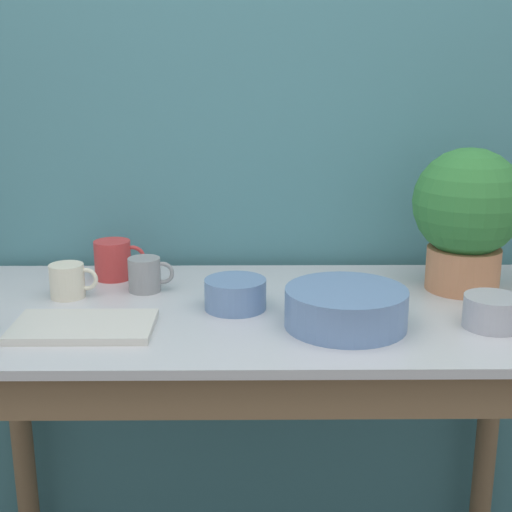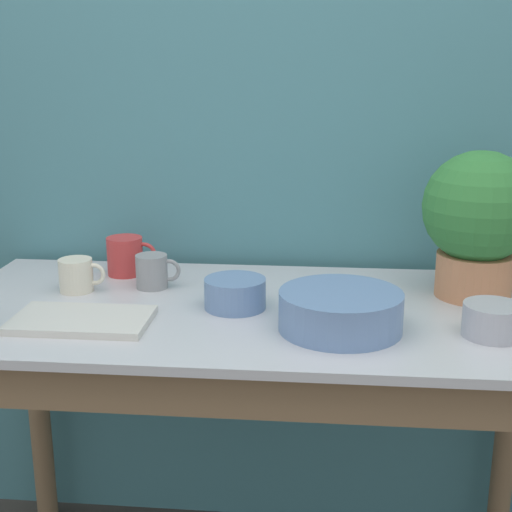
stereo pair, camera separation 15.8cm
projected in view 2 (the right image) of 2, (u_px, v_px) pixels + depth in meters
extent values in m
cube|color=teal|center=(270.00, 116.00, 1.88)|extent=(6.00, 0.05, 2.40)
cylinder|color=#846647|center=(38.00, 401.00, 2.06)|extent=(0.06, 0.06, 0.78)
cylinder|color=#846647|center=(507.00, 422.00, 1.94)|extent=(0.06, 0.06, 0.78)
cube|color=#846647|center=(242.00, 393.00, 1.35)|extent=(1.32, 0.02, 0.10)
cube|color=silver|center=(256.00, 311.00, 1.61)|extent=(1.42, 0.68, 0.02)
cylinder|color=tan|center=(474.00, 275.00, 1.67)|extent=(0.18, 0.18, 0.10)
sphere|color=#337A38|center=(479.00, 207.00, 1.63)|extent=(0.26, 0.26, 0.26)
cylinder|color=#6684B2|center=(341.00, 311.00, 1.47)|extent=(0.26, 0.26, 0.08)
cylinder|color=beige|center=(76.00, 275.00, 1.71)|extent=(0.08, 0.08, 0.08)
torus|color=beige|center=(94.00, 274.00, 1.71)|extent=(0.05, 0.01, 0.05)
cylinder|color=#C63838|center=(125.00, 256.00, 1.84)|extent=(0.09, 0.09, 0.10)
torus|color=#C63838|center=(144.00, 255.00, 1.84)|extent=(0.07, 0.01, 0.07)
cylinder|color=gray|center=(152.00, 271.00, 1.74)|extent=(0.08, 0.08, 0.08)
torus|color=gray|center=(169.00, 270.00, 1.73)|extent=(0.06, 0.01, 0.06)
cylinder|color=#A8A8B2|center=(493.00, 320.00, 1.43)|extent=(0.12, 0.12, 0.07)
cylinder|color=#6684B2|center=(235.00, 293.00, 1.60)|extent=(0.14, 0.14, 0.07)
cube|color=beige|center=(82.00, 320.00, 1.51)|extent=(0.29, 0.17, 0.02)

